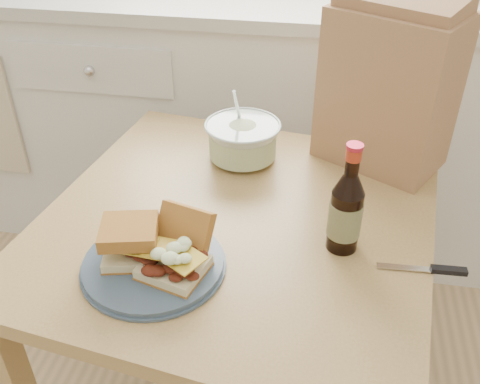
% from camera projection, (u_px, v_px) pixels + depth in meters
% --- Properties ---
extents(cabinet_run, '(2.50, 0.64, 0.94)m').
position_uv_depth(cabinet_run, '(256.00, 117.00, 2.06)').
color(cabinet_run, white).
rests_on(cabinet_run, ground).
extents(dining_table, '(0.94, 0.94, 0.69)m').
position_uv_depth(dining_table, '(237.00, 252.00, 1.23)').
color(dining_table, tan).
rests_on(dining_table, ground).
extents(plate, '(0.27, 0.27, 0.02)m').
position_uv_depth(plate, '(154.00, 264.00, 1.04)').
color(plate, '#3D4F62').
rests_on(plate, dining_table).
extents(sandwich_left, '(0.13, 0.12, 0.08)m').
position_uv_depth(sandwich_left, '(130.00, 241.00, 1.02)').
color(sandwich_left, beige).
rests_on(sandwich_left, plate).
extents(sandwich_right, '(0.14, 0.18, 0.10)m').
position_uv_depth(sandwich_right, '(177.00, 251.00, 1.01)').
color(sandwich_right, beige).
rests_on(sandwich_right, plate).
extents(coleslaw_bowl, '(0.19, 0.19, 0.19)m').
position_uv_depth(coleslaw_bowl, '(243.00, 142.00, 1.35)').
color(coleslaw_bowl, silver).
rests_on(coleslaw_bowl, dining_table).
extents(beer_bottle, '(0.07, 0.07, 0.24)m').
position_uv_depth(beer_bottle, '(346.00, 211.00, 1.04)').
color(beer_bottle, black).
rests_on(beer_bottle, dining_table).
extents(knife, '(0.17, 0.02, 0.01)m').
position_uv_depth(knife, '(437.00, 270.00, 1.03)').
color(knife, silver).
rests_on(knife, dining_table).
extents(paper_bag, '(0.35, 0.31, 0.38)m').
position_uv_depth(paper_bag, '(388.00, 90.00, 1.27)').
color(paper_bag, '#AD7B53').
rests_on(paper_bag, dining_table).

